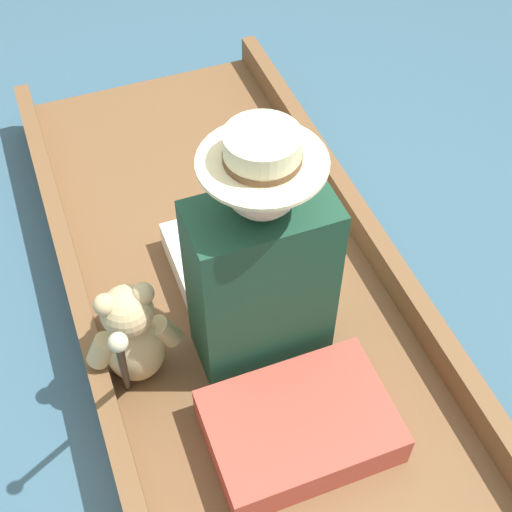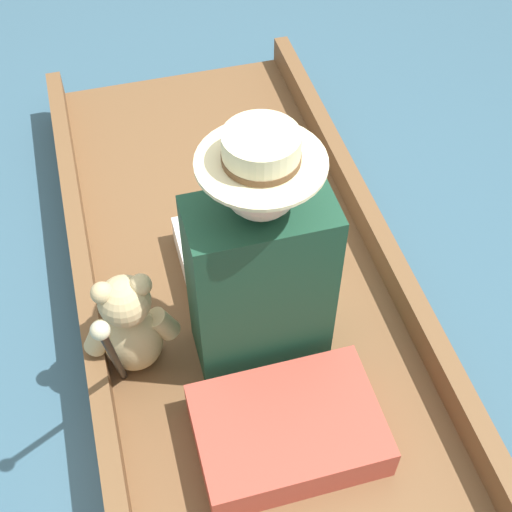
{
  "view_description": "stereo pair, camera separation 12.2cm",
  "coord_description": "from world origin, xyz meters",
  "px_view_note": "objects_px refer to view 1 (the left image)",
  "views": [
    {
      "loc": [
        -0.45,
        -1.27,
        2.02
      ],
      "look_at": [
        -0.0,
        -0.08,
        0.51
      ],
      "focal_mm": 50.0,
      "sensor_mm": 36.0,
      "label": 1
    },
    {
      "loc": [
        -0.34,
        -1.31,
        2.02
      ],
      "look_at": [
        -0.0,
        -0.08,
        0.51
      ],
      "focal_mm": 50.0,
      "sensor_mm": 36.0,
      "label": 2
    }
  ],
  "objects_px": {
    "seated_person": "(252,266)",
    "teddy_bear": "(133,337)",
    "walking_cane": "(123,363)",
    "wine_glass": "(317,245)"
  },
  "relations": [
    {
      "from": "seated_person",
      "to": "teddy_bear",
      "type": "bearing_deg",
      "value": 176.92
    },
    {
      "from": "wine_glass",
      "to": "teddy_bear",
      "type": "bearing_deg",
      "value": -161.74
    },
    {
      "from": "teddy_bear",
      "to": "walking_cane",
      "type": "relative_size",
      "value": 0.6
    },
    {
      "from": "seated_person",
      "to": "wine_glass",
      "type": "xyz_separation_m",
      "value": [
        0.31,
        0.2,
        -0.25
      ]
    },
    {
      "from": "seated_person",
      "to": "walking_cane",
      "type": "bearing_deg",
      "value": -157.65
    },
    {
      "from": "teddy_bear",
      "to": "walking_cane",
      "type": "bearing_deg",
      "value": -103.52
    },
    {
      "from": "seated_person",
      "to": "teddy_bear",
      "type": "xyz_separation_m",
      "value": [
        -0.38,
        -0.02,
        -0.13
      ]
    },
    {
      "from": "walking_cane",
      "to": "wine_glass",
      "type": "bearing_deg",
      "value": 30.84
    },
    {
      "from": "seated_person",
      "to": "teddy_bear",
      "type": "height_order",
      "value": "seated_person"
    },
    {
      "from": "teddy_bear",
      "to": "wine_glass",
      "type": "xyz_separation_m",
      "value": [
        0.69,
        0.23,
        -0.12
      ]
    }
  ]
}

